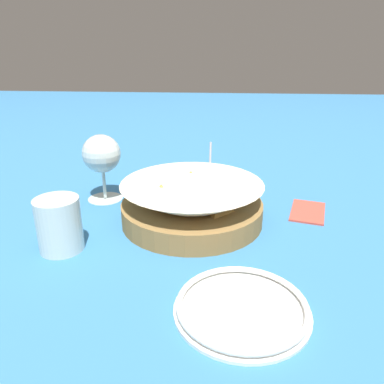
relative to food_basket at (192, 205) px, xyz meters
name	(u,v)px	position (x,y,z in m)	size (l,w,h in m)	color
ground_plane	(180,228)	(-0.03, 0.02, -0.03)	(4.00, 4.00, 0.00)	teal
food_basket	(192,205)	(0.00, 0.00, 0.00)	(0.26, 0.26, 0.08)	olive
sauce_cup	(210,177)	(0.19, -0.03, -0.01)	(0.06, 0.06, 0.10)	#B7B7BC
wine_glass	(102,156)	(0.09, 0.20, 0.06)	(0.08, 0.08, 0.14)	silver
beer_mug	(60,226)	(-0.12, 0.20, 0.01)	(0.11, 0.07, 0.09)	silver
side_plate	(242,307)	(-0.25, -0.08, -0.03)	(0.17, 0.17, 0.01)	white
napkin	(308,211)	(0.06, -0.23, -0.03)	(0.12, 0.09, 0.01)	#DB4C3D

